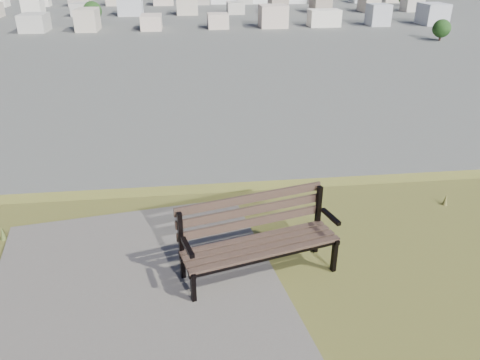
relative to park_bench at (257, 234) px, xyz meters
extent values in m
cube|color=#473529|center=(0.07, -0.28, -0.09)|extent=(1.77, 0.54, 0.04)
cube|color=#473529|center=(0.04, -0.16, -0.09)|extent=(1.77, 0.54, 0.04)
cube|color=#473529|center=(0.01, -0.04, -0.09)|extent=(1.77, 0.54, 0.04)
cube|color=#473529|center=(-0.02, 0.07, -0.09)|extent=(1.77, 0.54, 0.04)
cube|color=#473529|center=(-0.04, 0.15, 0.07)|extent=(1.76, 0.49, 0.10)
cube|color=#473529|center=(-0.05, 0.18, 0.21)|extent=(1.76, 0.49, 0.10)
cube|color=#473529|center=(-0.05, 0.20, 0.36)|extent=(1.76, 0.49, 0.10)
cube|color=black|center=(-0.76, -0.51, -0.31)|extent=(0.06, 0.07, 0.44)
cube|color=black|center=(-0.87, -0.10, -0.07)|extent=(0.06, 0.07, 0.92)
cube|color=black|center=(-0.81, -0.32, -0.12)|extent=(0.18, 0.50, 0.05)
cube|color=black|center=(-0.80, -0.37, 0.13)|extent=(0.14, 0.36, 0.05)
cube|color=black|center=(0.91, -0.08, -0.31)|extent=(0.06, 0.07, 0.44)
cube|color=black|center=(0.80, 0.34, -0.07)|extent=(0.06, 0.07, 0.92)
cube|color=black|center=(0.86, 0.12, -0.12)|extent=(0.18, 0.50, 0.05)
cube|color=black|center=(0.87, 0.07, 0.13)|extent=(0.14, 0.36, 0.05)
cube|color=black|center=(0.07, -0.29, -0.14)|extent=(1.76, 0.50, 0.04)
cube|color=black|center=(-0.02, 0.08, -0.14)|extent=(1.76, 0.50, 0.04)
cube|color=#67625A|center=(-1.30, -0.72, -0.49)|extent=(3.76, 4.89, 0.09)
cone|color=brown|center=(-3.23, 1.10, -0.44)|extent=(0.08, 0.08, 0.19)
cone|color=brown|center=(3.07, 1.30, -0.44)|extent=(0.08, 0.08, 0.18)
cube|color=silver|center=(-59.33, 198.10, -22.03)|extent=(11.00, 11.00, 7.00)
cube|color=#A99C91|center=(-35.33, 198.10, -22.03)|extent=(11.00, 11.00, 7.00)
cube|color=beige|center=(-11.33, 198.10, -22.03)|extent=(11.00, 11.00, 7.00)
cube|color=#B6B6BB|center=(12.67, 198.10, -22.03)|extent=(11.00, 11.00, 7.00)
cube|color=#C3B49F|center=(36.67, 198.10, -22.03)|extent=(11.00, 11.00, 7.00)
cube|color=gray|center=(60.67, 198.10, -22.03)|extent=(11.00, 11.00, 7.00)
cube|color=beige|center=(84.67, 198.10, -22.03)|extent=(11.00, 11.00, 7.00)
cube|color=#B7B1A6|center=(108.67, 198.10, -22.03)|extent=(11.00, 11.00, 7.00)
cube|color=beige|center=(-71.33, 248.10, -22.03)|extent=(11.00, 11.00, 7.00)
cube|color=#B6B6BB|center=(-47.33, 248.10, -22.03)|extent=(11.00, 11.00, 7.00)
cube|color=#C3B49F|center=(-23.33, 248.10, -22.03)|extent=(11.00, 11.00, 7.00)
cube|color=gray|center=(0.67, 248.10, -22.03)|extent=(11.00, 11.00, 7.00)
cube|color=beige|center=(24.67, 248.10, -22.03)|extent=(11.00, 11.00, 7.00)
cube|color=#B7B1A6|center=(48.67, 248.10, -22.03)|extent=(11.00, 11.00, 7.00)
cube|color=silver|center=(72.67, 248.10, -22.03)|extent=(11.00, 11.00, 7.00)
cube|color=#A99C91|center=(96.67, 248.10, -22.03)|extent=(11.00, 11.00, 7.00)
cube|color=beige|center=(120.67, 248.10, -22.03)|extent=(11.00, 11.00, 7.00)
cube|color=gray|center=(-83.33, 298.10, -22.03)|extent=(11.00, 11.00, 7.00)
cube|color=beige|center=(-59.33, 298.10, -22.03)|extent=(11.00, 11.00, 7.00)
cylinder|color=#37221B|center=(90.67, 158.10, -24.48)|extent=(0.80, 0.80, 2.10)
sphere|color=black|center=(90.67, 158.10, -21.33)|extent=(6.30, 6.30, 6.30)
cylinder|color=#37221B|center=(-39.33, 218.10, -24.18)|extent=(0.80, 0.80, 2.70)
sphere|color=black|center=(-39.33, 218.10, -20.13)|extent=(8.10, 8.10, 8.10)
cylinder|color=#37221B|center=(130.67, 278.10, -24.56)|extent=(0.80, 0.80, 1.95)
cylinder|color=#37221B|center=(40.67, 298.10, -24.48)|extent=(0.80, 0.80, 2.10)
camera|label=1|loc=(-0.73, -4.47, 2.90)|focal=35.00mm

